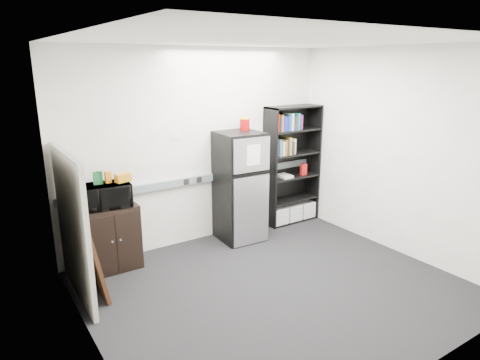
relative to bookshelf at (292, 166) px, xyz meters
The scene contains 18 objects.
floor 2.37m from the bookshelf, 134.33° to the right, with size 4.00×4.00×0.00m, color black.
wall_back 1.60m from the bookshelf, behind, with size 4.00×0.02×2.70m, color white.
wall_right 1.69m from the bookshelf, 73.25° to the right, with size 0.02×3.50×2.70m, color white.
wall_left 3.89m from the bookshelf, 156.08° to the right, with size 0.02×3.50×2.70m, color white.
ceiling 2.83m from the bookshelf, 134.33° to the right, with size 4.00×3.50×0.02m, color white.
electrical_raceway 1.54m from the bookshelf, behind, with size 3.92×0.05×0.10m, color slate.
wall_note 1.99m from the bookshelf, behind, with size 0.14×0.00×0.10m, color white.
bookshelf is the anchor object (origin of this frame).
cubicle_partition 3.46m from the bookshelf, behind, with size 0.06×1.30×1.62m.
cabinet 2.97m from the bookshelf, behind, with size 0.65×0.44×0.82m.
microwave 2.92m from the bookshelf, behind, with size 0.52×0.35×0.29m, color black.
snack_box_a 3.04m from the bookshelf, behind, with size 0.07×0.05×0.15m, color #185529.
snack_box_b 3.00m from the bookshelf, behind, with size 0.07×0.05×0.15m, color #0D3B1A.
snack_box_c 2.90m from the bookshelf, behind, with size 0.07×0.05×0.14m, color orange.
snack_bag 2.74m from the bookshelf, behind, with size 0.18×0.10×0.10m, color #C07C13.
refrigerator 1.10m from the bookshelf, behind, with size 0.62×0.64×1.56m.
coffee_can 1.18m from the bookshelf, behind, with size 0.14×0.14×0.19m.
framed_poster 3.37m from the bookshelf, behind, with size 0.20×0.73×0.93m.
Camera 1 is at (-2.76, -3.43, 2.50)m, focal length 32.00 mm.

